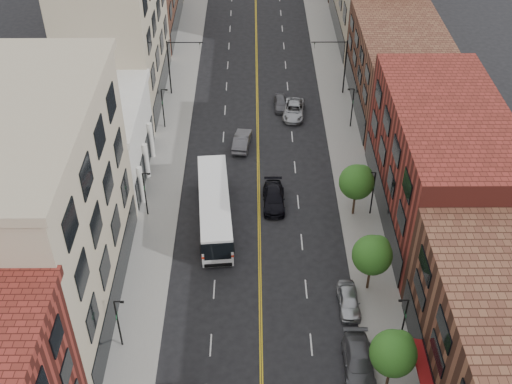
{
  "coord_description": "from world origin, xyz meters",
  "views": [
    {
      "loc": [
        -0.6,
        -24.45,
        41.14
      ],
      "look_at": [
        -0.31,
        21.31,
        5.0
      ],
      "focal_mm": 45.0,
      "sensor_mm": 36.0,
      "label": 1
    }
  ],
  "objects_px": {
    "car_parked_far": "(349,301)",
    "car_lane_behind": "(242,140)",
    "car_lane_b": "(294,110)",
    "car_lane_c": "(281,103)",
    "city_bus": "(215,206)",
    "car_lane_a": "(274,198)",
    "car_parked_mid": "(359,362)"
  },
  "relations": [
    {
      "from": "car_parked_mid",
      "to": "car_lane_c",
      "type": "height_order",
      "value": "car_parked_mid"
    },
    {
      "from": "car_parked_mid",
      "to": "car_lane_c",
      "type": "relative_size",
      "value": 1.42
    },
    {
      "from": "city_bus",
      "to": "car_lane_a",
      "type": "xyz_separation_m",
      "value": [
        5.79,
        2.69,
        -1.18
      ]
    },
    {
      "from": "car_parked_far",
      "to": "car_lane_b",
      "type": "height_order",
      "value": "car_lane_b"
    },
    {
      "from": "car_lane_b",
      "to": "city_bus",
      "type": "bearing_deg",
      "value": -107.03
    },
    {
      "from": "car_lane_behind",
      "to": "car_lane_b",
      "type": "xyz_separation_m",
      "value": [
        6.22,
        6.69,
        -0.06
      ]
    },
    {
      "from": "car_lane_c",
      "to": "car_parked_far",
      "type": "bearing_deg",
      "value": -83.81
    },
    {
      "from": "car_lane_a",
      "to": "car_lane_c",
      "type": "bearing_deg",
      "value": 85.6
    },
    {
      "from": "car_parked_far",
      "to": "car_lane_c",
      "type": "xyz_separation_m",
      "value": [
        -4.52,
        32.58,
        -0.07
      ]
    },
    {
      "from": "car_parked_far",
      "to": "car_lane_b",
      "type": "relative_size",
      "value": 0.81
    },
    {
      "from": "car_lane_b",
      "to": "car_lane_c",
      "type": "height_order",
      "value": "car_lane_b"
    },
    {
      "from": "car_lane_behind",
      "to": "car_lane_b",
      "type": "bearing_deg",
      "value": -125.38
    },
    {
      "from": "car_parked_far",
      "to": "car_lane_c",
      "type": "distance_m",
      "value": 32.9
    },
    {
      "from": "city_bus",
      "to": "car_lane_b",
      "type": "bearing_deg",
      "value": 61.32
    },
    {
      "from": "car_parked_far",
      "to": "car_lane_behind",
      "type": "relative_size",
      "value": 0.89
    },
    {
      "from": "car_lane_a",
      "to": "car_lane_b",
      "type": "distance_m",
      "value": 17.34
    },
    {
      "from": "car_parked_far",
      "to": "car_lane_behind",
      "type": "bearing_deg",
      "value": 110.06
    },
    {
      "from": "city_bus",
      "to": "car_lane_behind",
      "type": "height_order",
      "value": "city_bus"
    },
    {
      "from": "city_bus",
      "to": "car_parked_far",
      "type": "distance_m",
      "value": 16.1
    },
    {
      "from": "car_lane_behind",
      "to": "car_parked_far",
      "type": "bearing_deg",
      "value": 118.42
    },
    {
      "from": "car_lane_behind",
      "to": "car_lane_a",
      "type": "distance_m",
      "value": 10.91
    },
    {
      "from": "city_bus",
      "to": "car_parked_mid",
      "type": "bearing_deg",
      "value": -60.86
    },
    {
      "from": "car_parked_far",
      "to": "car_lane_behind",
      "type": "distance_m",
      "value": 25.79
    },
    {
      "from": "car_parked_far",
      "to": "car_lane_a",
      "type": "relative_size",
      "value": 0.81
    },
    {
      "from": "car_lane_a",
      "to": "car_parked_far",
      "type": "bearing_deg",
      "value": -66.91
    },
    {
      "from": "car_lane_b",
      "to": "car_parked_mid",
      "type": "bearing_deg",
      "value": -78.68
    },
    {
      "from": "car_lane_c",
      "to": "car_lane_a",
      "type": "bearing_deg",
      "value": -95.89
    },
    {
      "from": "city_bus",
      "to": "car_parked_far",
      "type": "relative_size",
      "value": 3.06
    },
    {
      "from": "car_parked_mid",
      "to": "car_lane_behind",
      "type": "xyz_separation_m",
      "value": [
        -9.2,
        30.37,
        -0.01
      ]
    },
    {
      "from": "car_lane_a",
      "to": "car_lane_c",
      "type": "relative_size",
      "value": 1.35
    },
    {
      "from": "city_bus",
      "to": "car_lane_behind",
      "type": "bearing_deg",
      "value": 74.32
    },
    {
      "from": "city_bus",
      "to": "car_parked_far",
      "type": "height_order",
      "value": "city_bus"
    }
  ]
}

